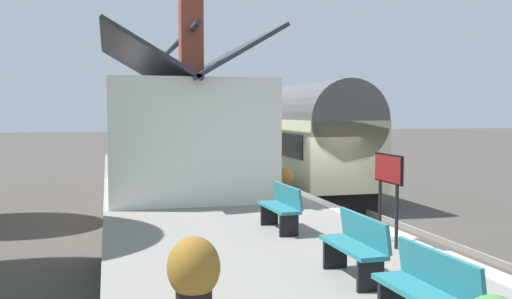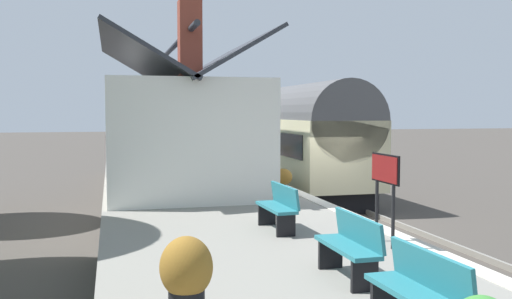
% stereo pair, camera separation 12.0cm
% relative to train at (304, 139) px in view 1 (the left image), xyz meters
% --- Properties ---
extents(ground_plane, '(160.00, 160.00, 0.00)m').
position_rel_train_xyz_m(ground_plane, '(-5.43, 0.90, -2.22)').
color(ground_plane, '#423D38').
extents(platform, '(32.00, 5.53, 0.99)m').
position_rel_train_xyz_m(platform, '(-5.43, 4.66, -1.72)').
color(platform, gray).
rests_on(platform, ground).
extents(platform_edge_coping, '(32.00, 0.36, 0.02)m').
position_rel_train_xyz_m(platform_edge_coping, '(-5.43, 2.08, -1.22)').
color(platform_edge_coping, beige).
rests_on(platform_edge_coping, platform).
extents(rail_near, '(52.00, 0.08, 0.14)m').
position_rel_train_xyz_m(rail_near, '(-5.43, -0.72, -2.15)').
color(rail_near, gray).
rests_on(rail_near, ground).
extents(rail_far, '(52.00, 0.08, 0.14)m').
position_rel_train_xyz_m(rail_far, '(-5.43, 0.72, -2.15)').
color(rail_far, gray).
rests_on(rail_far, ground).
extents(train, '(8.95, 2.73, 4.32)m').
position_rel_train_xyz_m(train, '(0.00, 0.00, 0.00)').
color(train, black).
rests_on(train, ground).
extents(station_building, '(7.27, 4.44, 5.45)m').
position_rel_train_xyz_m(station_building, '(-3.81, 5.22, 0.45)').
color(station_building, white).
rests_on(station_building, platform).
extents(bench_near_building, '(1.41, 0.45, 0.88)m').
position_rel_train_xyz_m(bench_near_building, '(3.65, 4.11, -0.75)').
color(bench_near_building, '#26727F').
rests_on(bench_near_building, platform).
extents(bench_platform_end, '(1.42, 0.49, 0.88)m').
position_rel_train_xyz_m(bench_platform_end, '(-15.47, 4.17, -0.75)').
color(bench_platform_end, '#26727F').
rests_on(bench_platform_end, platform).
extents(bench_by_lamp, '(1.42, 0.49, 0.88)m').
position_rel_train_xyz_m(bench_by_lamp, '(-10.17, 4.07, -0.75)').
color(bench_by_lamp, '#26727F').
rests_on(bench_by_lamp, platform).
extents(bench_mid_platform, '(1.40, 0.45, 0.88)m').
position_rel_train_xyz_m(bench_mid_platform, '(-13.47, 4.04, -0.75)').
color(bench_mid_platform, '#26727F').
rests_on(bench_mid_platform, platform).
extents(planter_bench_right, '(0.49, 0.49, 0.77)m').
position_rel_train_xyz_m(planter_bench_right, '(-6.11, 2.73, -0.81)').
color(planter_bench_right, black).
rests_on(planter_bench_right, platform).
extents(planter_under_sign, '(0.97, 0.32, 0.55)m').
position_rel_train_xyz_m(planter_under_sign, '(1.53, 6.73, -0.96)').
color(planter_under_sign, '#9E5138').
rests_on(planter_under_sign, platform).
extents(planter_bench_left, '(0.59, 0.59, 0.93)m').
position_rel_train_xyz_m(planter_bench_left, '(-14.39, 6.41, -0.72)').
color(planter_bench_left, black).
rests_on(planter_bench_left, platform).
extents(planter_edge_far, '(0.39, 0.39, 0.68)m').
position_rel_train_xyz_m(planter_edge_far, '(4.88, 3.65, -0.88)').
color(planter_edge_far, '#9E5138').
rests_on(planter_edge_far, platform).
extents(planter_by_door, '(0.72, 0.72, 0.88)m').
position_rel_train_xyz_m(planter_by_door, '(4.08, 5.11, -0.74)').
color(planter_by_door, '#9E5138').
rests_on(planter_by_door, platform).
extents(station_sign_board, '(0.96, 0.06, 1.57)m').
position_rel_train_xyz_m(station_sign_board, '(-11.76, 2.65, -0.04)').
color(station_sign_board, black).
rests_on(station_sign_board, platform).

